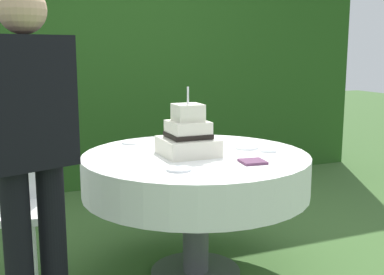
{
  "coord_description": "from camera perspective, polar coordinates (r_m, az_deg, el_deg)",
  "views": [
    {
      "loc": [
        -1.1,
        -2.56,
        1.35
      ],
      "look_at": [
        -0.02,
        -0.0,
        0.84
      ],
      "focal_mm": 45.97,
      "sensor_mm": 36.0,
      "label": 1
    }
  ],
  "objects": [
    {
      "name": "garden_chair",
      "position": [
        2.93,
        -20.58,
        -6.31
      ],
      "size": [
        0.48,
        0.48,
        0.89
      ],
      "color": "white",
      "rests_on": "ground_plane"
    },
    {
      "name": "serving_plate_right",
      "position": [
        3.19,
        -7.2,
        -0.59
      ],
      "size": [
        0.11,
        0.11,
        0.01
      ],
      "primitive_type": "cylinder",
      "color": "white",
      "rests_on": "cake_table"
    },
    {
      "name": "standing_person",
      "position": [
        2.19,
        -18.26,
        -1.21
      ],
      "size": [
        0.41,
        0.31,
        1.6
      ],
      "color": "black",
      "rests_on": "ground_plane"
    },
    {
      "name": "serving_plate_near",
      "position": [
        2.96,
        8.85,
        -1.5
      ],
      "size": [
        0.1,
        0.1,
        0.01
      ],
      "primitive_type": "cylinder",
      "color": "white",
      "rests_on": "cake_table"
    },
    {
      "name": "napkin_stack",
      "position": [
        2.66,
        7.06,
        -2.79
      ],
      "size": [
        0.14,
        0.14,
        0.01
      ],
      "primitive_type": "cube",
      "rotation": [
        0.0,
        0.0,
        -0.12
      ],
      "color": "#603856",
      "rests_on": "cake_table"
    },
    {
      "name": "foliage_hedge",
      "position": [
        4.96,
        -10.14,
        10.43
      ],
      "size": [
        5.56,
        0.47,
        2.74
      ],
      "primitive_type": "cube",
      "color": "#234C19",
      "rests_on": "ground_plane"
    },
    {
      "name": "cake_table",
      "position": [
        2.88,
        0.44,
        -4.29
      ],
      "size": [
        1.32,
        1.32,
        0.74
      ],
      "color": "#4C4C51",
      "rests_on": "ground_plane"
    },
    {
      "name": "ground_plane",
      "position": [
        3.1,
        0.42,
        -15.42
      ],
      "size": [
        20.0,
        20.0,
        0.0
      ],
      "primitive_type": "plane",
      "color": "#3D602D"
    },
    {
      "name": "serving_plate_left",
      "position": [
        3.03,
        6.33,
        -1.16
      ],
      "size": [
        0.14,
        0.14,
        0.01
      ],
      "primitive_type": "cylinder",
      "color": "white",
      "rests_on": "cake_table"
    },
    {
      "name": "serving_plate_far",
      "position": [
        2.48,
        -1.53,
        -3.68
      ],
      "size": [
        0.13,
        0.13,
        0.01
      ],
      "primitive_type": "cylinder",
      "color": "white",
      "rests_on": "cake_table"
    },
    {
      "name": "wedding_cake",
      "position": [
        2.82,
        -0.42,
        0.12
      ],
      "size": [
        0.31,
        0.31,
        0.39
      ],
      "color": "silver",
      "rests_on": "cake_table"
    }
  ]
}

